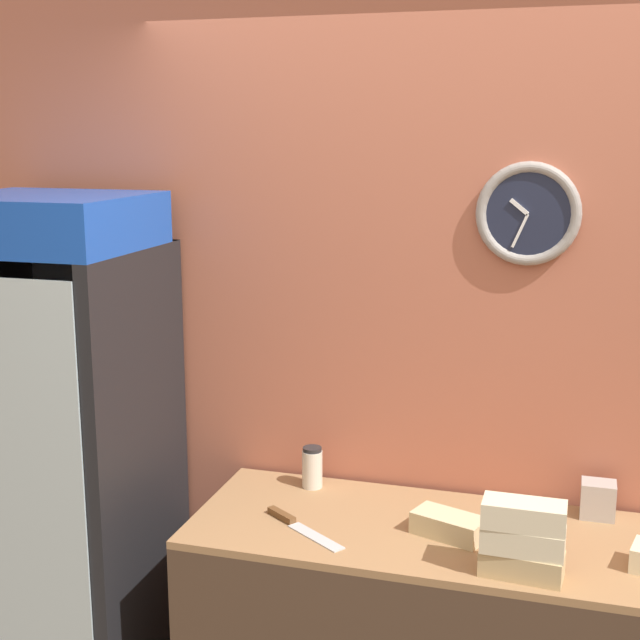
{
  "coord_description": "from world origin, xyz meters",
  "views": [
    {
      "loc": [
        0.25,
        -1.75,
        2.14
      ],
      "look_at": [
        -0.53,
        0.91,
        1.54
      ],
      "focal_mm": 50.0,
      "sensor_mm": 36.0,
      "label": 1
    }
  ],
  "objects_px": {
    "napkin_dispenser": "(598,500)",
    "sandwich_flat_right": "(449,525)",
    "condiment_jar": "(312,467)",
    "sandwich_stack_top": "(524,515)",
    "beverage_cooler": "(72,442)",
    "sandwich_stack_bottom": "(522,564)",
    "chefs_knife": "(294,523)",
    "sandwich_stack_middle": "(523,539)"
  },
  "relations": [
    {
      "from": "sandwich_stack_bottom",
      "to": "chefs_knife",
      "type": "height_order",
      "value": "sandwich_stack_bottom"
    },
    {
      "from": "sandwich_stack_middle",
      "to": "napkin_dispenser",
      "type": "relative_size",
      "value": 1.95
    },
    {
      "from": "napkin_dispenser",
      "to": "sandwich_stack_middle",
      "type": "bearing_deg",
      "value": -114.1
    },
    {
      "from": "sandwich_stack_middle",
      "to": "chefs_knife",
      "type": "height_order",
      "value": "sandwich_stack_middle"
    },
    {
      "from": "sandwich_flat_right",
      "to": "sandwich_stack_middle",
      "type": "bearing_deg",
      "value": -39.56
    },
    {
      "from": "sandwich_stack_middle",
      "to": "sandwich_stack_bottom",
      "type": "bearing_deg",
      "value": 0.0
    },
    {
      "from": "sandwich_flat_right",
      "to": "napkin_dispenser",
      "type": "relative_size",
      "value": 2.07
    },
    {
      "from": "sandwich_stack_middle",
      "to": "napkin_dispenser",
      "type": "distance_m",
      "value": 0.52
    },
    {
      "from": "sandwich_stack_bottom",
      "to": "chefs_knife",
      "type": "bearing_deg",
      "value": 169.87
    },
    {
      "from": "beverage_cooler",
      "to": "sandwich_stack_top",
      "type": "bearing_deg",
      "value": -9.2
    },
    {
      "from": "beverage_cooler",
      "to": "chefs_knife",
      "type": "distance_m",
      "value": 0.9
    },
    {
      "from": "sandwich_stack_top",
      "to": "beverage_cooler",
      "type": "bearing_deg",
      "value": 170.8
    },
    {
      "from": "condiment_jar",
      "to": "napkin_dispenser",
      "type": "distance_m",
      "value": 0.97
    },
    {
      "from": "sandwich_stack_bottom",
      "to": "napkin_dispenser",
      "type": "xyz_separation_m",
      "value": [
        0.21,
        0.47,
        0.02
      ]
    },
    {
      "from": "beverage_cooler",
      "to": "sandwich_stack_top",
      "type": "xyz_separation_m",
      "value": [
        1.6,
        -0.26,
        0.04
      ]
    },
    {
      "from": "beverage_cooler",
      "to": "sandwich_stack_bottom",
      "type": "bearing_deg",
      "value": -9.2
    },
    {
      "from": "sandwich_stack_middle",
      "to": "beverage_cooler",
      "type": "bearing_deg",
      "value": 170.8
    },
    {
      "from": "chefs_knife",
      "to": "sandwich_flat_right",
      "type": "bearing_deg",
      "value": 7.55
    },
    {
      "from": "chefs_knife",
      "to": "napkin_dispenser",
      "type": "bearing_deg",
      "value": 20.15
    },
    {
      "from": "sandwich_stack_bottom",
      "to": "chefs_knife",
      "type": "relative_size",
      "value": 0.77
    },
    {
      "from": "sandwich_stack_middle",
      "to": "napkin_dispenser",
      "type": "bearing_deg",
      "value": 65.9
    },
    {
      "from": "sandwich_stack_top",
      "to": "condiment_jar",
      "type": "height_order",
      "value": "sandwich_stack_top"
    },
    {
      "from": "beverage_cooler",
      "to": "chefs_knife",
      "type": "xyz_separation_m",
      "value": [
        0.88,
        -0.13,
        -0.14
      ]
    },
    {
      "from": "sandwich_stack_bottom",
      "to": "sandwich_flat_right",
      "type": "bearing_deg",
      "value": 140.44
    },
    {
      "from": "chefs_knife",
      "to": "beverage_cooler",
      "type": "bearing_deg",
      "value": 171.56
    },
    {
      "from": "sandwich_stack_middle",
      "to": "chefs_knife",
      "type": "relative_size",
      "value": 0.75
    },
    {
      "from": "condiment_jar",
      "to": "beverage_cooler",
      "type": "bearing_deg",
      "value": -167.54
    },
    {
      "from": "sandwich_stack_bottom",
      "to": "sandwich_stack_middle",
      "type": "bearing_deg",
      "value": 180.0
    },
    {
      "from": "sandwich_stack_bottom",
      "to": "condiment_jar",
      "type": "bearing_deg",
      "value": 149.48
    },
    {
      "from": "sandwich_stack_top",
      "to": "sandwich_stack_bottom",
      "type": "bearing_deg",
      "value": 0.0
    },
    {
      "from": "chefs_knife",
      "to": "condiment_jar",
      "type": "xyz_separation_m",
      "value": [
        -0.03,
        0.32,
        0.07
      ]
    },
    {
      "from": "sandwich_flat_right",
      "to": "condiment_jar",
      "type": "height_order",
      "value": "condiment_jar"
    },
    {
      "from": "condiment_jar",
      "to": "sandwich_stack_top",
      "type": "bearing_deg",
      "value": -30.52
    },
    {
      "from": "beverage_cooler",
      "to": "napkin_dispenser",
      "type": "bearing_deg",
      "value": 6.67
    },
    {
      "from": "sandwich_flat_right",
      "to": "sandwich_stack_bottom",
      "type": "bearing_deg",
      "value": -39.56
    },
    {
      "from": "beverage_cooler",
      "to": "sandwich_stack_middle",
      "type": "bearing_deg",
      "value": -9.2
    },
    {
      "from": "beverage_cooler",
      "to": "chefs_knife",
      "type": "relative_size",
      "value": 6.15
    },
    {
      "from": "sandwich_stack_middle",
      "to": "condiment_jar",
      "type": "xyz_separation_m",
      "value": [
        -0.76,
        0.45,
        -0.04
      ]
    },
    {
      "from": "sandwich_flat_right",
      "to": "chefs_knife",
      "type": "height_order",
      "value": "sandwich_flat_right"
    },
    {
      "from": "sandwich_stack_middle",
      "to": "sandwich_stack_top",
      "type": "relative_size",
      "value": 1.01
    },
    {
      "from": "sandwich_stack_bottom",
      "to": "napkin_dispenser",
      "type": "distance_m",
      "value": 0.52
    },
    {
      "from": "napkin_dispenser",
      "to": "sandwich_flat_right",
      "type": "bearing_deg",
      "value": -148.05
    }
  ]
}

